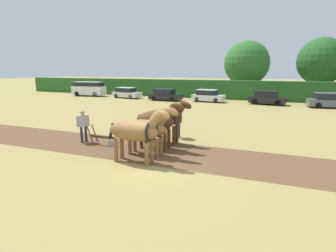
{
  "coord_description": "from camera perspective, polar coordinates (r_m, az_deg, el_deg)",
  "views": [
    {
      "loc": [
        4.63,
        -8.93,
        3.87
      ],
      "look_at": [
        -0.54,
        2.98,
        1.1
      ],
      "focal_mm": 28.0,
      "sensor_mm": 36.0,
      "label": 1
    }
  ],
  "objects": [
    {
      "name": "parked_car_left",
      "position": [
        37.85,
        -9.0,
        7.11
      ],
      "size": [
        4.36,
        2.26,
        1.5
      ],
      "rotation": [
        0.0,
        0.0,
        -0.13
      ],
      "color": "silver",
      "rests_on": "ground"
    },
    {
      "name": "parked_car_right",
      "position": [
        32.34,
        31.78,
        4.7
      ],
      "size": [
        4.56,
        2.49,
        1.57
      ],
      "rotation": [
        0.0,
        0.0,
        0.16
      ],
      "color": "#565B66",
      "rests_on": "ground"
    },
    {
      "name": "hedgerow",
      "position": [
        36.66,
        16.31,
        7.49
      ],
      "size": [
        76.02,
        1.25,
        2.54
      ],
      "primitive_type": "cube",
      "color": "#286023",
      "rests_on": "ground"
    },
    {
      "name": "parked_van",
      "position": [
        42.15,
        -16.87,
        7.78
      ],
      "size": [
        5.19,
        2.5,
        2.16
      ],
      "rotation": [
        0.0,
        0.0,
        0.13
      ],
      "color": "silver",
      "rests_on": "ground"
    },
    {
      "name": "tree_left",
      "position": [
        43.42,
        30.45,
        12.05
      ],
      "size": [
        6.53,
        6.53,
        8.37
      ],
      "color": "#423323",
      "rests_on": "ground"
    },
    {
      "name": "parked_car_center_left",
      "position": [
        34.27,
        -0.64,
        6.77
      ],
      "size": [
        4.18,
        1.9,
        1.51
      ],
      "rotation": [
        0.0,
        0.0,
        -0.01
      ],
      "color": "black",
      "rests_on": "ground"
    },
    {
      "name": "farmer_beside_team",
      "position": [
        15.18,
        2.19,
        1.27
      ],
      "size": [
        0.44,
        0.66,
        1.75
      ],
      "rotation": [
        0.0,
        0.0,
        -0.26
      ],
      "color": "#4C4C4C",
      "rests_on": "ground"
    },
    {
      "name": "tree_far_left",
      "position": [
        42.01,
        16.74,
        12.92
      ],
      "size": [
        6.67,
        6.67,
        8.22
      ],
      "color": "brown",
      "rests_on": "ground"
    },
    {
      "name": "parked_car_center_right",
      "position": [
        32.32,
        20.77,
        5.73
      ],
      "size": [
        4.11,
        2.24,
        1.58
      ],
      "rotation": [
        0.0,
        0.0,
        -0.11
      ],
      "color": "black",
      "rests_on": "ground"
    },
    {
      "name": "parked_car_center",
      "position": [
        33.32,
        8.69,
        6.48
      ],
      "size": [
        4.02,
        2.07,
        1.52
      ],
      "rotation": [
        0.0,
        0.0,
        -0.06
      ],
      "color": "silver",
      "rests_on": "ground"
    },
    {
      "name": "ground_plane",
      "position": [
        10.77,
        -3.71,
        -9.03
      ],
      "size": [
        240.0,
        240.0,
        0.0
      ],
      "primitive_type": "plane",
      "color": "#998447"
    },
    {
      "name": "farmer_at_plow",
      "position": [
        14.9,
        -18.0,
        0.48
      ],
      "size": [
        0.44,
        0.61,
        1.76
      ],
      "rotation": [
        0.0,
        0.0,
        -0.54
      ],
      "color": "#28334C",
      "rests_on": "ground"
    },
    {
      "name": "draft_horse_trail_left",
      "position": [
        12.99,
        -2.43,
        1.1
      ],
      "size": [
        2.67,
        1.03,
        2.43
      ],
      "rotation": [
        0.0,
        0.0,
        0.03
      ],
      "color": "#513319",
      "rests_on": "ground"
    },
    {
      "name": "plow",
      "position": [
        14.09,
        -13.56,
        -2.89
      ],
      "size": [
        1.67,
        0.47,
        1.13
      ],
      "rotation": [
        0.0,
        0.0,
        0.03
      ],
      "color": "#4C331E",
      "rests_on": "ground"
    },
    {
      "name": "draft_horse_trail_right",
      "position": [
        13.99,
        -0.58,
        1.82
      ],
      "size": [
        2.77,
        0.96,
        2.39
      ],
      "rotation": [
        0.0,
        0.0,
        0.03
      ],
      "color": "#513319",
      "rests_on": "ground"
    },
    {
      "name": "plowed_furrow_strip",
      "position": [
        15.43,
        -19.87,
        -3.2
      ],
      "size": [
        31.5,
        4.68,
        0.01
      ],
      "primitive_type": "cube",
      "rotation": [
        0.0,
        0.0,
        0.03
      ],
      "color": "brown",
      "rests_on": "ground"
    },
    {
      "name": "draft_horse_lead_left",
      "position": [
        11.05,
        -7.06,
        -1.15
      ],
      "size": [
        2.95,
        0.96,
        2.42
      ],
      "rotation": [
        0.0,
        0.0,
        0.03
      ],
      "color": "brown",
      "rests_on": "ground"
    },
    {
      "name": "draft_horse_lead_right",
      "position": [
        12.03,
        -4.49,
        -0.51
      ],
      "size": [
        2.87,
        0.94,
        2.37
      ],
      "rotation": [
        0.0,
        0.0,
        0.03
      ],
      "color": "brown",
      "rests_on": "ground"
    }
  ]
}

